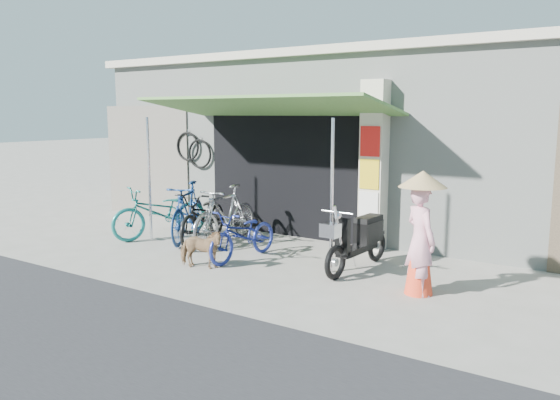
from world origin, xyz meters
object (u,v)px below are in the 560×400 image
Objects in this scene: bike_teal at (161,212)px; nun at (421,233)px; bike_silver at (225,215)px; bike_navy at (244,234)px; bike_black at (204,217)px; bike_blue at (188,212)px; moped at (359,240)px; street_dog at (200,249)px.

nun is at bearing 17.23° from bike_teal.
bike_teal is at bearing -169.55° from bike_silver.
bike_silver is 1.16m from bike_navy.
nun is (3.98, -0.81, 0.29)m from bike_silver.
bike_black is 0.44m from bike_silver.
bike_blue reaches higher than moped.
bike_blue reaches higher than bike_black.
bike_black is 1.46m from bike_navy.
bike_teal is 0.62m from bike_blue.
bike_navy reaches higher than street_dog.
bike_black is 1.04× the size of bike_silver.
bike_navy is 3.09m from nun.
nun is (3.06, -0.13, 0.41)m from bike_navy.
bike_silver is 1.09× the size of nun.
bike_navy is at bearing 13.20° from bike_teal.
bike_silver reaches higher than bike_black.
bike_teal is 1.20× the size of bike_navy.
bike_teal reaches higher than street_dog.
bike_black is 3.22m from moped.
bike_teal is 2.41m from street_dog.
nun reaches higher than moped.
bike_navy is at bearing 35.58° from nun.
bike_blue is at bearing 28.64° from street_dog.
bike_silver is (0.80, 0.15, -0.01)m from bike_blue.
bike_navy is (2.32, -0.40, -0.09)m from bike_teal.
bike_blue is at bearing 168.02° from bike_black.
nun is at bearing -12.38° from bike_silver.
bike_navy is at bearing -41.02° from bike_blue.
bike_blue is (0.60, 0.13, 0.05)m from bike_teal.
bike_blue is 1.81m from bike_navy.
nun is (5.38, -0.53, 0.33)m from bike_teal.
street_dog is at bearing -7.26° from bike_teal.
bike_blue is 1.16× the size of bike_navy.
bike_teal is 1.42m from bike_silver.
bike_navy is 0.85m from street_dog.
bike_teal reaches higher than bike_navy.
street_dog is (1.11, -1.37, -0.18)m from bike_black.
bike_teal reaches higher than bike_black.
moped is at bearing -77.49° from street_dog.
moped is (2.11, 1.31, 0.15)m from street_dog.
bike_black is 1.77m from street_dog.
nun is at bearing -23.52° from moped.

